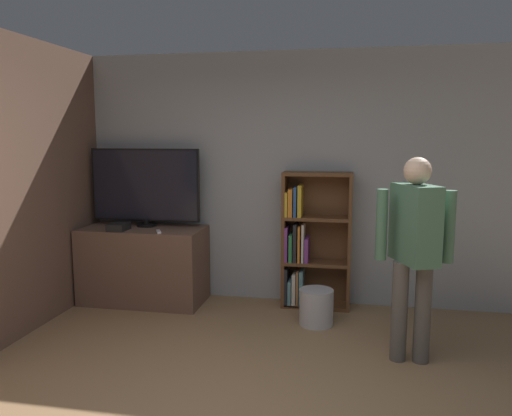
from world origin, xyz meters
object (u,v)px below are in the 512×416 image
Objects in this scene: person at (414,243)px; bookshelf at (309,244)px; game_console at (119,227)px; waste_bin at (316,307)px; television at (145,186)px.

bookshelf is at bearing -163.86° from person.
game_console reaches higher than waste_bin.
game_console is 0.14× the size of person.
game_console is 0.66× the size of waste_bin.
television is at bearing -133.91° from person.
bookshelf is 4.14× the size of waste_bin.
person is at bearing -15.52° from game_console.
person reaches higher than game_console.
bookshelf is 0.87× the size of person.
television is at bearing 166.94° from waste_bin.
television reaches higher than waste_bin.
person is 4.74× the size of waste_bin.
television is 2.93m from person.
bookshelf reaches higher than waste_bin.
waste_bin is at bearing -4.30° from game_console.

